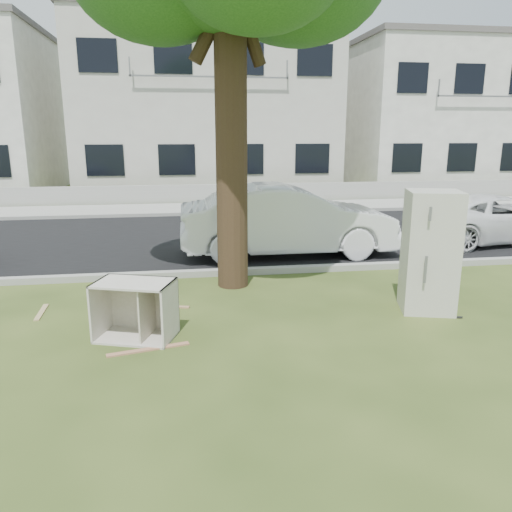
{
  "coord_description": "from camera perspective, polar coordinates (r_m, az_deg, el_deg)",
  "views": [
    {
      "loc": [
        -1.28,
        -6.76,
        2.7
      ],
      "look_at": [
        -0.16,
        0.6,
        0.83
      ],
      "focal_mm": 35.0,
      "sensor_mm": 36.0,
      "label": 1
    }
  ],
  "objects": [
    {
      "name": "ground",
      "position": [
        7.39,
        1.96,
        -7.32
      ],
      "size": [
        120.0,
        120.0,
        0.0
      ],
      "primitive_type": "plane",
      "color": "#304217"
    },
    {
      "name": "road",
      "position": [
        13.11,
        -2.83,
        2.22
      ],
      "size": [
        120.0,
        7.0,
        0.01
      ],
      "primitive_type": "cube",
      "color": "black",
      "rests_on": "ground"
    },
    {
      "name": "kerb_near",
      "position": [
        9.68,
        -0.69,
        -2.08
      ],
      "size": [
        120.0,
        0.18,
        0.12
      ],
      "primitive_type": "cube",
      "color": "gray",
      "rests_on": "ground"
    },
    {
      "name": "kerb_far",
      "position": [
        16.58,
        -4.09,
        4.69
      ],
      "size": [
        120.0,
        0.18,
        0.12
      ],
      "primitive_type": "cube",
      "color": "gray",
      "rests_on": "ground"
    },
    {
      "name": "sidewalk",
      "position": [
        18.01,
        -4.47,
        5.45
      ],
      "size": [
        120.0,
        2.8,
        0.01
      ],
      "primitive_type": "cube",
      "color": "gray",
      "rests_on": "ground"
    },
    {
      "name": "low_wall",
      "position": [
        19.55,
        -4.84,
        7.14
      ],
      "size": [
        120.0,
        0.15,
        0.7
      ],
      "primitive_type": "cube",
      "color": "gray",
      "rests_on": "ground"
    },
    {
      "name": "townhouse_center",
      "position": [
        24.32,
        -5.83,
        16.44
      ],
      "size": [
        11.22,
        8.16,
        7.44
      ],
      "color": "beige",
      "rests_on": "ground"
    },
    {
      "name": "townhouse_right",
      "position": [
        27.67,
        20.78,
        14.72
      ],
      "size": [
        10.2,
        8.16,
        6.84
      ],
      "color": "white",
      "rests_on": "ground"
    },
    {
      "name": "fridge",
      "position": [
        7.99,
        19.27,
        0.45
      ],
      "size": [
        0.92,
        0.88,
        1.85
      ],
      "primitive_type": "cube",
      "rotation": [
        0.0,
        0.0,
        -0.27
      ],
      "color": "beige",
      "rests_on": "ground"
    },
    {
      "name": "cabinet",
      "position": [
        6.84,
        -13.64,
        -6.02
      ],
      "size": [
        1.15,
        0.91,
        0.79
      ],
      "primitive_type": "cube",
      "rotation": [
        0.0,
        0.0,
        -0.33
      ],
      "color": "silver",
      "rests_on": "ground"
    },
    {
      "name": "plank_a",
      "position": [
        6.57,
        -12.17,
        -10.38
      ],
      "size": [
        1.03,
        0.32,
        0.02
      ],
      "primitive_type": "cube",
      "rotation": [
        0.0,
        0.0,
        0.23
      ],
      "color": "#A77050",
      "rests_on": "ground"
    },
    {
      "name": "plank_b",
      "position": [
        8.04,
        -10.46,
        -5.68
      ],
      "size": [
        0.8,
        0.28,
        0.02
      ],
      "primitive_type": "cube",
      "rotation": [
        0.0,
        0.0,
        -0.25
      ],
      "color": "#9F7953",
      "rests_on": "ground"
    },
    {
      "name": "plank_c",
      "position": [
        8.34,
        -23.32,
        -5.92
      ],
      "size": [
        0.11,
        0.71,
        0.02
      ],
      "primitive_type": "cube",
      "rotation": [
        0.0,
        0.0,
        1.61
      ],
      "color": "tan",
      "rests_on": "ground"
    },
    {
      "name": "car_center",
      "position": [
        11.06,
        3.7,
        4.08
      ],
      "size": [
        4.74,
        1.67,
        1.56
      ],
      "primitive_type": "imported",
      "rotation": [
        0.0,
        0.0,
        1.57
      ],
      "color": "silver",
      "rests_on": "ground"
    },
    {
      "name": "car_right",
      "position": [
        13.82,
        25.59,
        3.94
      ],
      "size": [
        4.45,
        2.44,
        1.18
      ],
      "primitive_type": "imported",
      "rotation": [
        0.0,
        0.0,
        1.69
      ],
      "color": "white",
      "rests_on": "ground"
    }
  ]
}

